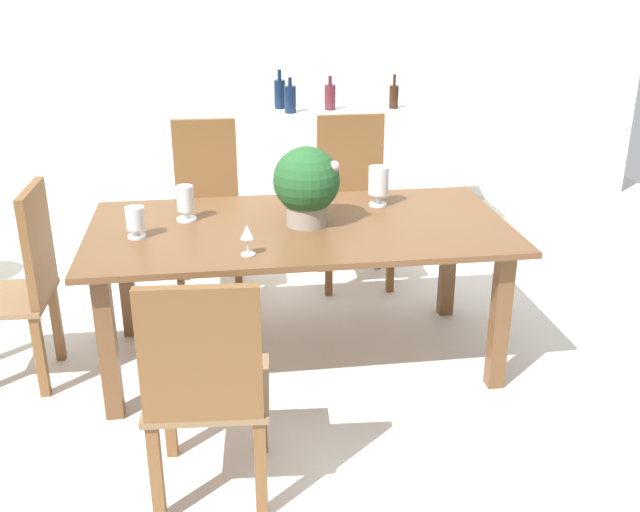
# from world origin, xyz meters

# --- Properties ---
(ground_plane) EXTENTS (7.04, 7.04, 0.00)m
(ground_plane) POSITION_xyz_m (0.00, 0.00, 0.00)
(ground_plane) COLOR silver
(back_wall) EXTENTS (6.40, 0.10, 2.60)m
(back_wall) POSITION_xyz_m (0.00, 2.60, 1.30)
(back_wall) COLOR silver
(back_wall) RESTS_ON ground
(dining_table) EXTENTS (2.04, 1.03, 0.74)m
(dining_table) POSITION_xyz_m (0.00, 0.04, 0.64)
(dining_table) COLOR brown
(dining_table) RESTS_ON ground
(chair_far_left) EXTENTS (0.43, 0.44, 1.04)m
(chair_far_left) POSITION_xyz_m (-0.46, 1.08, 0.56)
(chair_far_left) COLOR brown
(chair_far_left) RESTS_ON ground
(chair_far_right) EXTENTS (0.47, 0.46, 1.04)m
(chair_far_right) POSITION_xyz_m (0.46, 1.09, 0.56)
(chair_far_right) COLOR brown
(chair_far_right) RESTS_ON ground
(chair_near_left) EXTENTS (0.48, 0.49, 0.95)m
(chair_near_left) POSITION_xyz_m (-0.47, -1.00, 0.52)
(chair_near_left) COLOR brown
(chair_near_left) RESTS_ON ground
(chair_head_end) EXTENTS (0.47, 0.43, 0.98)m
(chair_head_end) POSITION_xyz_m (-1.33, 0.03, 0.53)
(chair_head_end) COLOR brown
(chair_head_end) RESTS_ON ground
(flower_centerpiece) EXTENTS (0.32, 0.32, 0.38)m
(flower_centerpiece) POSITION_xyz_m (0.04, 0.04, 0.94)
(flower_centerpiece) COLOR gray
(flower_centerpiece) RESTS_ON dining_table
(crystal_vase_left) EXTENTS (0.10, 0.10, 0.18)m
(crystal_vase_left) POSITION_xyz_m (-0.55, 0.19, 0.83)
(crystal_vase_left) COLOR silver
(crystal_vase_left) RESTS_ON dining_table
(crystal_vase_center_near) EXTENTS (0.09, 0.09, 0.15)m
(crystal_vase_center_near) POSITION_xyz_m (-0.77, -0.02, 0.82)
(crystal_vase_center_near) COLOR silver
(crystal_vase_center_near) RESTS_ON dining_table
(crystal_vase_right) EXTENTS (0.11, 0.11, 0.21)m
(crystal_vase_right) POSITION_xyz_m (0.44, 0.29, 0.86)
(crystal_vase_right) COLOR silver
(crystal_vase_right) RESTS_ON dining_table
(wine_glass) EXTENTS (0.06, 0.06, 0.14)m
(wine_glass) POSITION_xyz_m (-0.27, -0.31, 0.83)
(wine_glass) COLOR silver
(wine_glass) RESTS_ON dining_table
(kitchen_counter) EXTENTS (1.76, 0.55, 0.94)m
(kitchen_counter) POSITION_xyz_m (0.46, 1.83, 0.47)
(kitchen_counter) COLOR white
(kitchen_counter) RESTS_ON ground
(wine_bottle_amber) EXTENTS (0.08, 0.08, 0.25)m
(wine_bottle_amber) POSITION_xyz_m (0.15, 1.82, 1.04)
(wine_bottle_amber) COLOR #0F1E38
(wine_bottle_amber) RESTS_ON kitchen_counter
(wine_bottle_green) EXTENTS (0.08, 0.08, 0.24)m
(wine_bottle_green) POSITION_xyz_m (0.44, 1.89, 1.03)
(wine_bottle_green) COLOR #511E28
(wine_bottle_green) RESTS_ON kitchen_counter
(wine_bottle_clear) EXTENTS (0.07, 0.07, 0.24)m
(wine_bottle_clear) POSITION_xyz_m (0.91, 1.88, 1.03)
(wine_bottle_clear) COLOR black
(wine_bottle_clear) RESTS_ON kitchen_counter
(wine_bottle_dark) EXTENTS (0.08, 0.08, 0.28)m
(wine_bottle_dark) POSITION_xyz_m (0.09, 2.00, 1.05)
(wine_bottle_dark) COLOR #0F1E38
(wine_bottle_dark) RESTS_ON kitchen_counter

